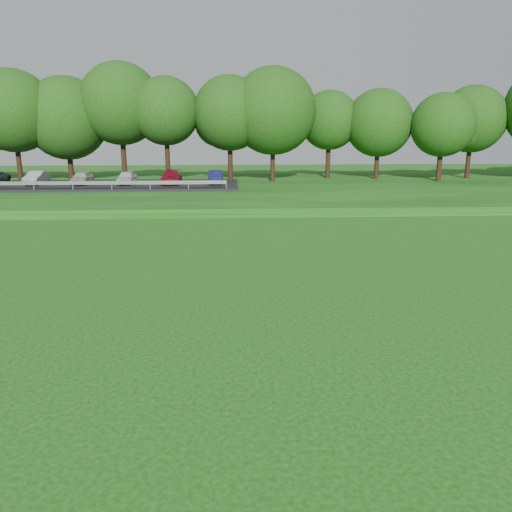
{
  "coord_description": "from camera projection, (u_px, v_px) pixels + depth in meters",
  "views": [
    {
      "loc": [
        -12.71,
        -12.92,
        5.55
      ],
      "look_at": [
        -11.84,
        3.82,
        1.3
      ],
      "focal_mm": 35.0,
      "sensor_mm": 36.0,
      "label": 1
    }
  ],
  "objects": [
    {
      "name": "walking_path",
      "position": [
        417.0,
        214.0,
        33.87
      ],
      "size": [
        130.0,
        1.6,
        0.04
      ],
      "primitive_type": "cube",
      "color": "gray",
      "rests_on": "ground"
    },
    {
      "name": "parking_lot",
      "position": [
        100.0,
        181.0,
        44.8
      ],
      "size": [
        24.0,
        9.0,
        1.38
      ],
      "color": "black",
      "rests_on": "berm"
    },
    {
      "name": "berm",
      "position": [
        364.0,
        187.0,
        47.36
      ],
      "size": [
        130.0,
        30.0,
        0.6
      ],
      "primitive_type": "cube",
      "color": "#123F0C",
      "rests_on": "ground"
    },
    {
      "name": "treeline",
      "position": [
        357.0,
        103.0,
        49.32
      ],
      "size": [
        104.0,
        7.0,
        15.0
      ],
      "primitive_type": null,
      "color": "#10440F",
      "rests_on": "berm"
    }
  ]
}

